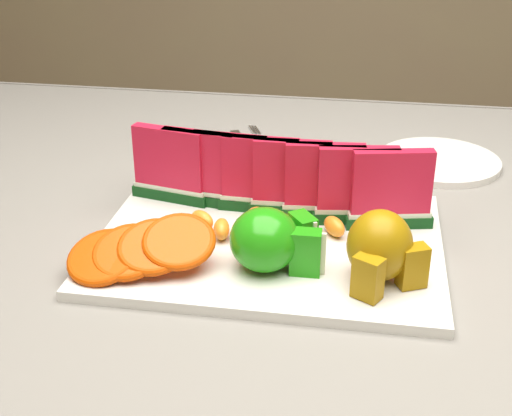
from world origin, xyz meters
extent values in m
cube|color=#43321C|center=(0.00, 0.00, 0.73)|extent=(1.40, 0.90, 0.03)
cube|color=#43321C|center=(-0.64, 0.39, 0.36)|extent=(0.06, 0.06, 0.72)
cube|color=gray|center=(0.00, 0.00, 0.75)|extent=(1.52, 1.02, 0.01)
cube|color=gray|center=(0.00, 0.51, 0.66)|extent=(1.52, 0.01, 0.20)
cube|color=silver|center=(-0.02, -0.07, 0.76)|extent=(0.40, 0.30, 0.01)
ellipsoid|color=#1E931B|center=(-0.02, -0.14, 0.80)|extent=(0.10, 0.10, 0.07)
cube|color=#1E931B|center=(0.02, -0.14, 0.80)|extent=(0.03, 0.02, 0.05)
cube|color=beige|center=(0.03, -0.14, 0.80)|extent=(0.03, 0.00, 0.05)
cube|color=#1E931B|center=(0.02, -0.11, 0.80)|extent=(0.04, 0.04, 0.05)
cube|color=beige|center=(0.02, -0.11, 0.80)|extent=(0.02, 0.03, 0.05)
ellipsoid|color=#A06D11|center=(0.10, -0.14, 0.81)|extent=(0.08, 0.08, 0.08)
cube|color=#A06D11|center=(0.09, -0.18, 0.79)|extent=(0.03, 0.03, 0.05)
cube|color=#A06D11|center=(0.14, -0.15, 0.79)|extent=(0.03, 0.03, 0.05)
cylinder|color=silver|center=(0.19, 0.22, 0.76)|extent=(0.18, 0.18, 0.01)
cube|color=silver|center=(-0.11, 0.22, 0.76)|extent=(0.08, 0.16, 0.00)
cube|color=silver|center=(-0.11, 0.31, 0.76)|extent=(0.02, 0.04, 0.00)
cube|color=silver|center=(-0.11, 0.31, 0.76)|extent=(0.02, 0.04, 0.00)
cube|color=silver|center=(-0.10, 0.31, 0.76)|extent=(0.02, 0.04, 0.00)
cube|color=#0A3610|center=(-0.17, 0.01, 0.78)|extent=(0.11, 0.04, 0.01)
cube|color=silver|center=(-0.17, 0.01, 0.79)|extent=(0.10, 0.04, 0.01)
cube|color=red|center=(-0.17, 0.01, 0.83)|extent=(0.10, 0.04, 0.08)
cube|color=#0A3610|center=(-0.13, 0.01, 0.78)|extent=(0.11, 0.04, 0.01)
cube|color=silver|center=(-0.13, 0.01, 0.79)|extent=(0.10, 0.03, 0.01)
cube|color=red|center=(-0.13, 0.01, 0.83)|extent=(0.10, 0.03, 0.08)
cube|color=#0A3610|center=(-0.09, 0.00, 0.78)|extent=(0.11, 0.03, 0.01)
cube|color=silver|center=(-0.09, 0.00, 0.79)|extent=(0.10, 0.03, 0.01)
cube|color=red|center=(-0.09, 0.00, 0.83)|extent=(0.10, 0.02, 0.08)
cube|color=#0A3610|center=(-0.05, 0.00, 0.78)|extent=(0.11, 0.02, 0.01)
cube|color=silver|center=(-0.05, 0.00, 0.79)|extent=(0.10, 0.02, 0.01)
cube|color=red|center=(-0.05, 0.00, 0.83)|extent=(0.10, 0.02, 0.08)
cube|color=#0A3610|center=(-0.01, 0.00, 0.78)|extent=(0.11, 0.02, 0.01)
cube|color=silver|center=(-0.01, 0.00, 0.79)|extent=(0.10, 0.02, 0.01)
cube|color=red|center=(-0.01, 0.00, 0.83)|extent=(0.10, 0.02, 0.08)
cube|color=#0A3610|center=(0.03, -0.01, 0.78)|extent=(0.11, 0.03, 0.01)
cube|color=silver|center=(0.03, -0.01, 0.79)|extent=(0.10, 0.03, 0.01)
cube|color=red|center=(0.03, -0.01, 0.83)|extent=(0.10, 0.02, 0.08)
cube|color=#0A3610|center=(0.07, -0.01, 0.78)|extent=(0.11, 0.04, 0.01)
cube|color=silver|center=(0.07, -0.01, 0.79)|extent=(0.10, 0.03, 0.01)
cube|color=red|center=(0.07, -0.01, 0.83)|extent=(0.10, 0.03, 0.08)
cube|color=#0A3610|center=(0.11, -0.02, 0.78)|extent=(0.11, 0.04, 0.01)
cube|color=silver|center=(0.11, -0.02, 0.79)|extent=(0.10, 0.04, 0.01)
cube|color=red|center=(0.11, -0.02, 0.83)|extent=(0.10, 0.04, 0.08)
cylinder|color=#F24C00|center=(-0.19, -0.17, 0.79)|extent=(0.09, 0.08, 0.03)
torus|color=#C14C0F|center=(-0.19, -0.17, 0.79)|extent=(0.10, 0.09, 0.04)
cylinder|color=#F24C00|center=(-0.16, -0.16, 0.79)|extent=(0.08, 0.08, 0.03)
torus|color=#C14C0F|center=(-0.16, -0.16, 0.79)|extent=(0.09, 0.09, 0.04)
cylinder|color=#F24C00|center=(-0.14, -0.15, 0.80)|extent=(0.07, 0.07, 0.03)
torus|color=#C14C0F|center=(-0.14, -0.15, 0.80)|extent=(0.08, 0.08, 0.04)
cylinder|color=#F24C00|center=(-0.11, -0.15, 0.80)|extent=(0.08, 0.08, 0.03)
torus|color=#C14C0F|center=(-0.11, -0.15, 0.80)|extent=(0.09, 0.09, 0.04)
cylinder|color=#F24C00|center=(-0.14, 0.06, 0.78)|extent=(0.08, 0.08, 0.03)
torus|color=#C14C0F|center=(-0.14, 0.06, 0.78)|extent=(0.09, 0.09, 0.03)
cylinder|color=#F24C00|center=(-0.09, 0.06, 0.79)|extent=(0.09, 0.09, 0.03)
torus|color=#C14C0F|center=(-0.09, 0.06, 0.79)|extent=(0.10, 0.10, 0.03)
cylinder|color=#F24C00|center=(-0.04, 0.06, 0.79)|extent=(0.09, 0.09, 0.03)
torus|color=#C14C0F|center=(-0.04, 0.06, 0.79)|extent=(0.10, 0.10, 0.03)
cylinder|color=#F24C00|center=(0.01, 0.06, 0.79)|extent=(0.10, 0.10, 0.03)
torus|color=#C14C0F|center=(0.01, 0.06, 0.79)|extent=(0.11, 0.11, 0.03)
cylinder|color=#F24C00|center=(0.06, 0.06, 0.80)|extent=(0.10, 0.10, 0.03)
torus|color=#C14C0F|center=(0.06, 0.06, 0.80)|extent=(0.11, 0.11, 0.03)
cylinder|color=#F24C00|center=(0.10, 0.06, 0.80)|extent=(0.10, 0.10, 0.03)
torus|color=#C14C0F|center=(0.10, 0.06, 0.80)|extent=(0.12, 0.12, 0.03)
ellipsoid|color=orange|center=(-0.11, -0.06, 0.78)|extent=(0.04, 0.04, 0.02)
ellipsoid|color=orange|center=(-0.08, -0.08, 0.78)|extent=(0.02, 0.04, 0.02)
ellipsoid|color=orange|center=(-0.06, -0.07, 0.78)|extent=(0.02, 0.04, 0.02)
ellipsoid|color=orange|center=(-0.05, -0.04, 0.78)|extent=(0.03, 0.04, 0.02)
ellipsoid|color=orange|center=(-0.02, -0.07, 0.78)|extent=(0.04, 0.04, 0.02)
ellipsoid|color=orange|center=(0.00, -0.07, 0.78)|extent=(0.04, 0.04, 0.02)
ellipsoid|color=orange|center=(0.02, -0.05, 0.78)|extent=(0.04, 0.04, 0.02)
ellipsoid|color=orange|center=(0.05, -0.05, 0.78)|extent=(0.04, 0.04, 0.02)
camera|label=1|loc=(0.08, -0.80, 1.17)|focal=50.00mm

